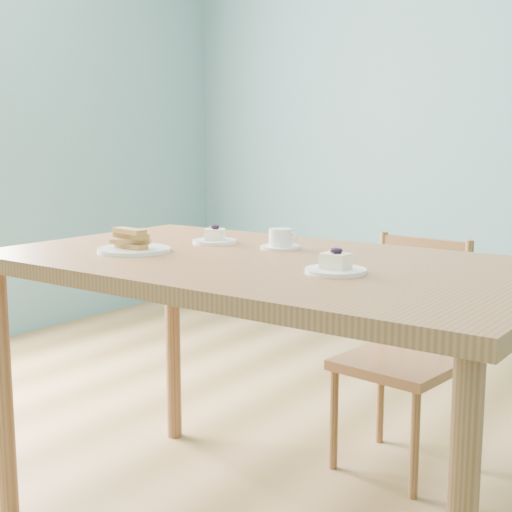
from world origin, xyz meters
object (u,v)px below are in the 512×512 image
dining_table (267,288)px  coffee_cup (281,240)px  cheesecake_plate_near (336,267)px  biscotti_plate (134,245)px  dining_chair (404,352)px  cheesecake_plate_far (215,238)px

dining_table → coffee_cup: bearing=112.3°
cheesecake_plate_near → biscotti_plate: biscotti_plate is taller
dining_chair → cheesecake_plate_far: bearing=-122.7°
dining_chair → cheesecake_plate_near: size_ratio=5.41×
dining_table → cheesecake_plate_far: 0.36m
dining_table → biscotti_plate: (-0.39, -0.13, 0.10)m
dining_table → cheesecake_plate_far: size_ratio=11.04×
dining_table → biscotti_plate: bearing=-161.0°
dining_table → biscotti_plate: size_ratio=7.30×
cheesecake_plate_near → biscotti_plate: (-0.65, -0.05, 0.00)m
cheesecake_plate_far → dining_table: bearing=-25.6°
dining_table → cheesecake_plate_far: (-0.31, 0.15, 0.10)m
dining_table → dining_chair: (0.12, 0.68, -0.33)m
dining_chair → cheesecake_plate_near: bearing=-72.9°
cheesecake_plate_near → coffee_cup: bearing=142.6°
dining_table → dining_chair: dining_table is taller
dining_table → coffee_cup: coffee_cup is taller
cheesecake_plate_near → biscotti_plate: size_ratio=0.71×
dining_table → coffee_cup: 0.22m
cheesecake_plate_far → biscotti_plate: (-0.08, -0.28, 0.01)m
coffee_cup → dining_chair: bearing=55.4°
dining_chair → biscotti_plate: biscotti_plate is taller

